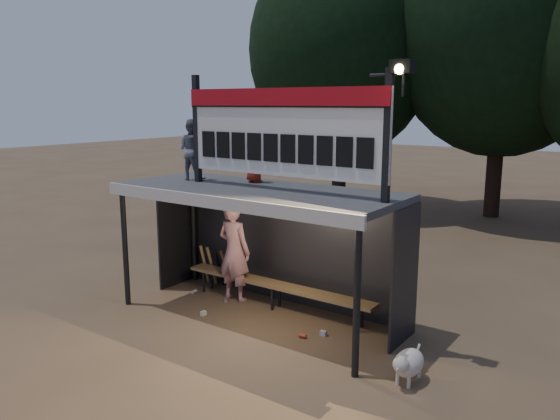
# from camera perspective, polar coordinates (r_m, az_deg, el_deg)

# --- Properties ---
(ground) EXTENTS (80.00, 80.00, 0.00)m
(ground) POSITION_cam_1_polar(r_m,az_deg,el_deg) (9.86, -2.34, -11.14)
(ground) COLOR brown
(ground) RESTS_ON ground
(player) EXTENTS (0.71, 0.47, 1.94)m
(player) POSITION_cam_1_polar(r_m,az_deg,el_deg) (10.41, -4.80, -4.33)
(player) COLOR silver
(player) RESTS_ON ground
(child_a) EXTENTS (0.60, 0.50, 1.13)m
(child_a) POSITION_cam_1_polar(r_m,az_deg,el_deg) (10.29, -9.19, 6.24)
(child_a) COLOR slate
(child_a) RESTS_ON dugout_shelter
(child_b) EXTENTS (0.49, 0.42, 0.85)m
(child_b) POSITION_cam_1_polar(r_m,az_deg,el_deg) (9.87, -2.70, 5.37)
(child_b) COLOR maroon
(child_b) RESTS_ON dugout_shelter
(dugout_shelter) EXTENTS (5.10, 2.08, 2.32)m
(dugout_shelter) POSITION_cam_1_polar(r_m,az_deg,el_deg) (9.51, -1.53, -0.33)
(dugout_shelter) COLOR #3E3E41
(dugout_shelter) RESTS_ON ground
(scoreboard_assembly) EXTENTS (4.10, 0.27, 1.99)m
(scoreboard_assembly) POSITION_cam_1_polar(r_m,az_deg,el_deg) (8.80, 0.36, 8.45)
(scoreboard_assembly) COLOR black
(scoreboard_assembly) RESTS_ON dugout_shelter
(bench) EXTENTS (4.00, 0.35, 0.48)m
(bench) POSITION_cam_1_polar(r_m,az_deg,el_deg) (10.12, -0.44, -7.91)
(bench) COLOR olive
(bench) RESTS_ON ground
(tree_left) EXTENTS (6.46, 6.46, 9.27)m
(tree_left) POSITION_cam_1_polar(r_m,az_deg,el_deg) (19.78, 6.45, 16.22)
(tree_left) COLOR black
(tree_left) RESTS_ON ground
(tree_mid) EXTENTS (7.22, 7.22, 10.36)m
(tree_mid) POSITION_cam_1_polar(r_m,az_deg,el_deg) (19.42, 22.48, 17.51)
(tree_mid) COLOR black
(tree_mid) RESTS_ON ground
(dog) EXTENTS (0.36, 0.81, 0.49)m
(dog) POSITION_cam_1_polar(r_m,az_deg,el_deg) (7.84, 13.22, -15.32)
(dog) COLOR silver
(dog) RESTS_ON ground
(bats) EXTENTS (0.68, 0.35, 0.84)m
(bats) POSITION_cam_1_polar(r_m,az_deg,el_deg) (11.36, -6.77, -5.86)
(bats) COLOR #A7804E
(bats) RESTS_ON ground
(litter) EXTENTS (3.53, 1.33, 0.08)m
(litter) POSITION_cam_1_polar(r_m,az_deg,el_deg) (9.85, -1.57, -10.93)
(litter) COLOR red
(litter) RESTS_ON ground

